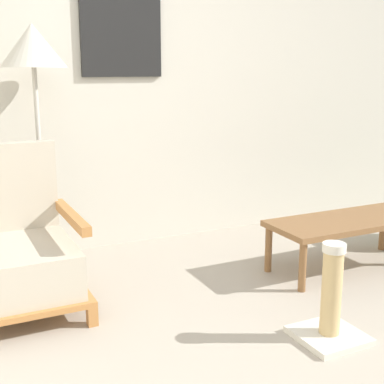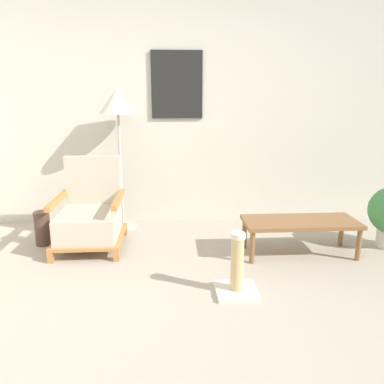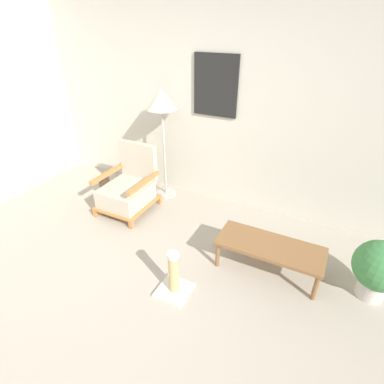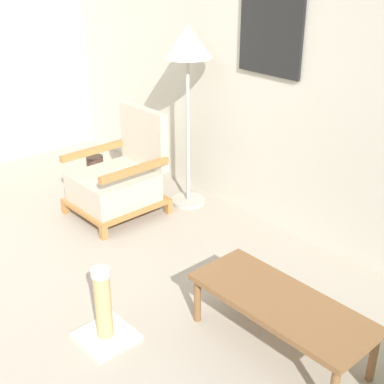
{
  "view_description": "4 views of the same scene",
  "coord_description": "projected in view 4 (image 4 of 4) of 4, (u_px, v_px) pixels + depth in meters",
  "views": [
    {
      "loc": [
        -1.25,
        -1.27,
        1.24
      ],
      "look_at": [
        0.07,
        1.43,
        0.55
      ],
      "focal_mm": 50.0,
      "sensor_mm": 36.0,
      "label": 1
    },
    {
      "loc": [
        -0.14,
        -1.98,
        1.41
      ],
      "look_at": [
        0.07,
        1.43,
        0.55
      ],
      "focal_mm": 35.0,
      "sensor_mm": 36.0,
      "label": 2
    },
    {
      "loc": [
        1.39,
        -1.18,
        2.26
      ],
      "look_at": [
        0.07,
        1.43,
        0.55
      ],
      "focal_mm": 28.0,
      "sensor_mm": 36.0,
      "label": 3
    },
    {
      "loc": [
        2.47,
        -0.73,
        2.08
      ],
      "look_at": [
        0.07,
        1.43,
        0.55
      ],
      "focal_mm": 50.0,
      "sensor_mm": 36.0,
      "label": 4
    }
  ],
  "objects": [
    {
      "name": "wall_back",
      "position": [
        278.0,
        52.0,
        3.82
      ],
      "size": [
        8.0,
        0.09,
        2.7
      ],
      "color": "beige",
      "rests_on": "ground_plane"
    },
    {
      "name": "armchair",
      "position": [
        120.0,
        179.0,
        4.39
      ],
      "size": [
        0.63,
        0.7,
        0.85
      ],
      "color": "#B2753D",
      "rests_on": "ground_plane"
    },
    {
      "name": "floor_lamp",
      "position": [
        188.0,
        53.0,
        4.13
      ],
      "size": [
        0.39,
        0.39,
        1.5
      ],
      "color": "#B7B2A8",
      "rests_on": "ground_plane"
    },
    {
      "name": "coffee_table",
      "position": [
        281.0,
        306.0,
        2.89
      ],
      "size": [
        1.04,
        0.42,
        0.33
      ],
      "color": "brown",
      "rests_on": "ground_plane"
    },
    {
      "name": "vase",
      "position": [
        96.0,
        174.0,
        4.81
      ],
      "size": [
        0.15,
        0.15,
        0.34
      ],
      "primitive_type": "cylinder",
      "color": "#473328",
      "rests_on": "ground_plane"
    },
    {
      "name": "scratching_post",
      "position": [
        104.0,
        317.0,
        3.01
      ],
      "size": [
        0.31,
        0.31,
        0.47
      ],
      "color": "beige",
      "rests_on": "ground_plane"
    }
  ]
}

